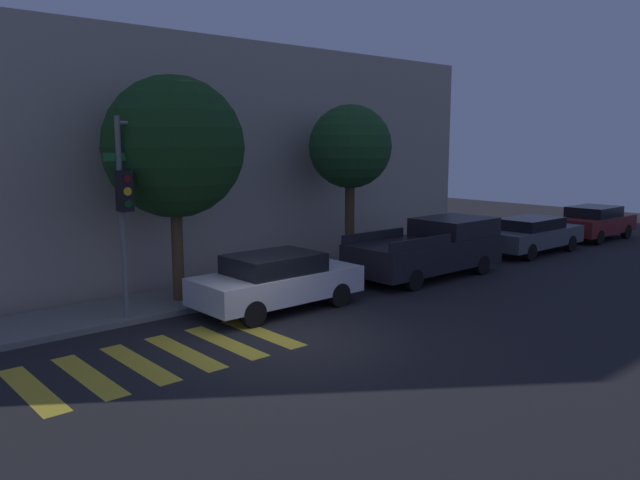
# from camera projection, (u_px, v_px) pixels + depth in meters

# --- Properties ---
(ground_plane) EXTENTS (60.00, 60.00, 0.00)m
(ground_plane) POSITION_uv_depth(u_px,v_px,m) (289.00, 340.00, 13.06)
(ground_plane) COLOR black
(sidewalk) EXTENTS (26.00, 2.20, 0.14)m
(sidewalk) POSITION_uv_depth(u_px,v_px,m) (186.00, 299.00, 16.24)
(sidewalk) COLOR slate
(sidewalk) RESTS_ON ground
(building_row) EXTENTS (26.00, 6.00, 7.11)m
(building_row) POSITION_uv_depth(u_px,v_px,m) (108.00, 160.00, 19.02)
(building_row) COLOR #A89E8E
(building_row) RESTS_ON ground
(crosswalk) EXTENTS (5.22, 2.60, 0.00)m
(crosswalk) POSITION_uv_depth(u_px,v_px,m) (162.00, 358.00, 12.02)
(crosswalk) COLOR gold
(crosswalk) RESTS_ON ground
(traffic_light_pole) EXTENTS (2.09, 0.56, 4.68)m
(traffic_light_pole) POSITION_uv_depth(u_px,v_px,m) (138.00, 182.00, 14.00)
(traffic_light_pole) COLOR slate
(traffic_light_pole) RESTS_ON ground
(sedan_near_corner) EXTENTS (4.26, 1.84, 1.41)m
(sedan_near_corner) POSITION_uv_depth(u_px,v_px,m) (277.00, 280.00, 15.36)
(sedan_near_corner) COLOR silver
(sedan_near_corner) RESTS_ON ground
(pickup_truck) EXTENTS (5.25, 2.12, 1.72)m
(pickup_truck) POSITION_uv_depth(u_px,v_px,m) (431.00, 248.00, 19.26)
(pickup_truck) COLOR black
(pickup_truck) RESTS_ON ground
(sedan_middle) EXTENTS (4.66, 1.76, 1.33)m
(sedan_middle) POSITION_uv_depth(u_px,v_px,m) (532.00, 234.00, 23.18)
(sedan_middle) COLOR #4C5156
(sedan_middle) RESTS_ON ground
(sedan_far_end) EXTENTS (4.20, 1.83, 1.42)m
(sedan_far_end) POSITION_uv_depth(u_px,v_px,m) (594.00, 222.00, 26.47)
(sedan_far_end) COLOR maroon
(sedan_far_end) RESTS_ON ground
(tree_near_corner) EXTENTS (3.49, 3.49, 5.74)m
(tree_near_corner) POSITION_uv_depth(u_px,v_px,m) (174.00, 147.00, 15.30)
(tree_near_corner) COLOR #4C3823
(tree_near_corner) RESTS_ON ground
(tree_midblock) EXTENTS (2.58, 2.58, 5.26)m
(tree_midblock) POSITION_uv_depth(u_px,v_px,m) (350.00, 148.00, 19.26)
(tree_midblock) COLOR #4C3823
(tree_midblock) RESTS_ON ground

